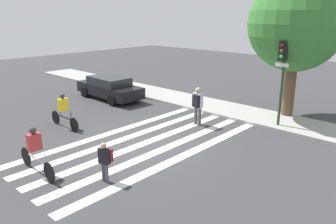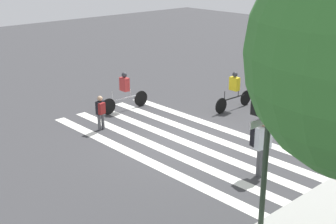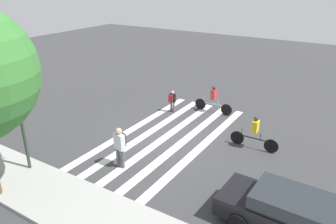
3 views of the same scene
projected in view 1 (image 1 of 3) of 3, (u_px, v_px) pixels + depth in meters
name	position (u px, v px, depth m)	size (l,w,h in m)	color
ground_plane	(143.00, 144.00, 13.15)	(60.00, 60.00, 0.00)	#38383A
sidewalk_curb	(229.00, 110.00, 17.50)	(36.00, 2.50, 0.14)	#9E9E99
crosswalk_stripes	(143.00, 144.00, 13.15)	(4.30, 10.00, 0.01)	silver
traffic_light	(283.00, 65.00, 14.08)	(0.60, 0.50, 4.12)	#283828
street_tree	(296.00, 24.00, 15.20)	(4.47, 4.47, 6.82)	brown
pedestrian_adult_yellow_jacket	(198.00, 103.00, 15.09)	(0.53, 0.48, 1.79)	#4C4C51
pedestrian_adult_tall_backpack	(105.00, 159.00, 10.00)	(0.39, 0.35, 1.30)	#4C4C51
cyclist_near_curb	(64.00, 110.00, 14.74)	(2.24, 0.40, 1.60)	black
cyclist_mid_street	(35.00, 149.00, 10.44)	(2.33, 0.40, 1.62)	black
car_parked_silver_sedan	(109.00, 87.00, 19.87)	(4.71, 2.04, 1.36)	black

